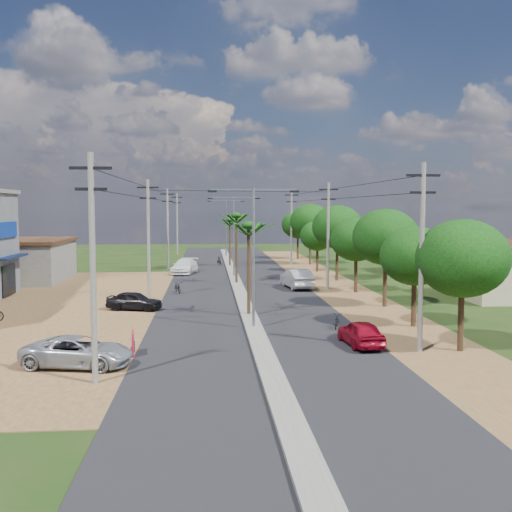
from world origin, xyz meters
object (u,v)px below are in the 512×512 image
at_px(car_silver_mid, 297,279).
at_px(car_red_near, 361,334).
at_px(roadside_sign, 133,344).
at_px(car_parked_dark, 134,301).
at_px(car_white_far, 185,267).
at_px(moto_rider_east, 336,322).
at_px(car_parked_silver, 78,352).

bearing_deg(car_silver_mid, car_red_near, 82.73).
distance_m(car_silver_mid, roadside_sign, 24.94).
bearing_deg(car_parked_dark, car_silver_mid, -36.47).
height_order(car_white_far, moto_rider_east, car_white_far).
bearing_deg(car_parked_silver, roadside_sign, -36.87).
xyz_separation_m(car_red_near, roadside_sign, (-11.09, -0.97, -0.09)).
distance_m(car_silver_mid, moto_rider_east, 17.05).
height_order(car_parked_silver, moto_rider_east, car_parked_silver).
distance_m(car_silver_mid, car_white_far, 15.82).
relative_size(car_white_far, roadside_sign, 3.89).
relative_size(car_white_far, car_parked_silver, 1.09).
height_order(car_white_far, car_parked_silver, car_white_far).
bearing_deg(moto_rider_east, car_white_far, -55.21).
height_order(car_silver_mid, car_parked_dark, car_silver_mid).
distance_m(car_red_near, car_white_far, 35.10).
bearing_deg(moto_rider_east, car_silver_mid, -74.48).
relative_size(car_red_near, car_white_far, 0.73).
xyz_separation_m(car_white_far, roadside_sign, (-1.10, -34.61, -0.20)).
relative_size(car_red_near, car_silver_mid, 0.75).
relative_size(car_red_near, roadside_sign, 2.83).
height_order(car_red_near, car_silver_mid, car_silver_mid).
bearing_deg(car_parked_silver, car_white_far, 5.50).
bearing_deg(car_silver_mid, car_parked_silver, 54.22).
distance_m(car_white_far, roadside_sign, 34.63).
bearing_deg(moto_rider_east, car_parked_silver, 45.75).
height_order(car_white_far, roadside_sign, car_white_far).
xyz_separation_m(car_white_far, moto_rider_east, (9.70, -29.32, -0.35)).
bearing_deg(car_red_near, car_white_far, -78.25).
height_order(moto_rider_east, roadside_sign, roadside_sign).
bearing_deg(car_white_far, roadside_sign, -80.26).
relative_size(car_parked_dark, roadside_sign, 2.78).
bearing_deg(moto_rider_east, car_red_near, 110.30).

